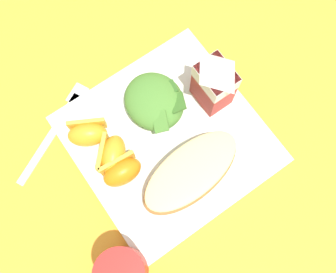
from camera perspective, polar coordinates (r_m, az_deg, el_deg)
The scene contains 10 objects.
ground at distance 0.63m, azimuth 0.00°, elevation -0.65°, with size 3.00×3.00×0.00m, color gold.
white_plate at distance 0.62m, azimuth 0.00°, elevation -0.45°, with size 0.28×0.28×0.02m, color white.
cheesy_pizza_bread at distance 0.58m, azimuth 3.31°, elevation -5.20°, with size 0.09×0.18×0.04m.
green_salad_pile at distance 0.61m, azimuth -1.98°, elevation 5.15°, with size 0.11×0.09×0.04m.
milk_carton at distance 0.59m, azimuth 6.79°, elevation 7.93°, with size 0.06×0.05×0.11m.
orange_wedge_front at distance 0.61m, azimuth -11.62°, elevation 0.45°, with size 0.06×0.07×0.04m.
orange_wedge_middle at distance 0.59m, azimuth -8.12°, elevation -2.60°, with size 0.07×0.07×0.04m.
orange_wedge_rear at distance 0.59m, azimuth -6.72°, elevation -5.03°, with size 0.04×0.06×0.04m.
metal_fork at distance 0.66m, azimuth -15.72°, elevation 1.67°, with size 0.10×0.18×0.01m.
drinking_red_cup at distance 0.57m, azimuth -6.63°, elevation -18.97°, with size 0.07×0.07×0.09m, color red.
Camera 1 is at (0.14, -0.10, 0.61)m, focal length 41.95 mm.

